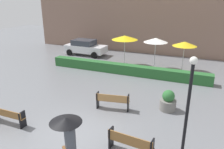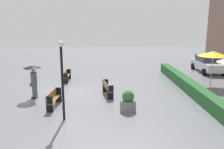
{
  "view_description": "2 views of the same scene",
  "coord_description": "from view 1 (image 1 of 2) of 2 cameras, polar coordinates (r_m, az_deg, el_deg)",
  "views": [
    {
      "loc": [
        4.71,
        -7.17,
        5.8
      ],
      "look_at": [
        0.15,
        3.74,
        1.58
      ],
      "focal_mm": 35.59,
      "sensor_mm": 36.0,
      "label": 1
    },
    {
      "loc": [
        15.44,
        2.49,
        4.73
      ],
      "look_at": [
        0.01,
        3.03,
        1.27
      ],
      "focal_mm": 37.78,
      "sensor_mm": 36.0,
      "label": 2
    }
  ],
  "objects": [
    {
      "name": "patio_umbrella_yellow_far",
      "position": [
        18.44,
        18.17,
        7.48
      ],
      "size": [
        1.88,
        1.88,
        2.41
      ],
      "color": "silver",
      "rests_on": "ground"
    },
    {
      "name": "ground_plane",
      "position": [
        10.36,
        -9.08,
        -14.72
      ],
      "size": [
        60.0,
        60.0,
        0.0
      ],
      "primitive_type": "plane",
      "color": "slate"
    },
    {
      "name": "building_facade",
      "position": [
        23.66,
        11.69,
        17.09
      ],
      "size": [
        28.0,
        1.2,
        9.82
      ],
      "primitive_type": "cube",
      "color": "#846656",
      "rests_on": "ground"
    },
    {
      "name": "bench_mid_center",
      "position": [
        11.91,
        0.16,
        -6.63
      ],
      "size": [
        1.82,
        0.69,
        0.89
      ],
      "color": "#9E7242",
      "rests_on": "ground"
    },
    {
      "name": "hedge_strip",
      "position": [
        17.34,
        3.47,
        1.36
      ],
      "size": [
        12.69,
        0.7,
        0.76
      ],
      "primitive_type": "cube",
      "color": "#28602D",
      "rests_on": "ground"
    },
    {
      "name": "patio_umbrella_yellow",
      "position": [
        19.07,
        3.3,
        9.43
      ],
      "size": [
        2.21,
        2.21,
        2.62
      ],
      "color": "silver",
      "rests_on": "ground"
    },
    {
      "name": "parked_car",
      "position": [
        23.08,
        -6.86,
        7.01
      ],
      "size": [
        4.22,
        2.02,
        1.57
      ],
      "color": "silver",
      "rests_on": "ground"
    },
    {
      "name": "planter_pot",
      "position": [
        12.25,
        14.2,
        -6.73
      ],
      "size": [
        0.87,
        0.87,
        1.13
      ],
      "color": "slate",
      "rests_on": "ground"
    },
    {
      "name": "patio_umbrella_white",
      "position": [
        18.44,
        11.17,
        8.64
      ],
      "size": [
        1.93,
        1.93,
        2.59
      ],
      "color": "silver",
      "rests_on": "ground"
    },
    {
      "name": "lamp_post",
      "position": [
        8.41,
        19.18,
        -5.53
      ],
      "size": [
        0.28,
        0.28,
        3.88
      ],
      "color": "black",
      "rests_on": "ground"
    },
    {
      "name": "bench_near_right",
      "position": [
        8.84,
        4.71,
        -17.04
      ],
      "size": [
        1.84,
        0.53,
        0.89
      ],
      "color": "olive",
      "rests_on": "ground"
    },
    {
      "name": "pedestrian_with_umbrella",
      "position": [
        7.8,
        -11.13,
        -15.11
      ],
      "size": [
        1.08,
        1.08,
        2.08
      ],
      "color": "#4C515B",
      "rests_on": "ground"
    },
    {
      "name": "bench_near_left",
      "position": [
        11.74,
        -25.3,
        -9.36
      ],
      "size": [
        1.87,
        0.38,
        0.81
      ],
      "color": "olive",
      "rests_on": "ground"
    }
  ]
}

